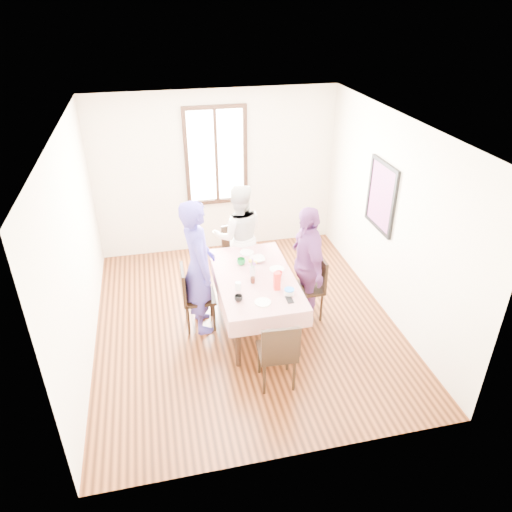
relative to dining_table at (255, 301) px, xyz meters
name	(u,v)px	position (x,y,z in m)	size (l,w,h in m)	color
ground	(245,320)	(-0.12, 0.11, -0.38)	(4.50, 4.50, 0.00)	black
back_wall	(217,173)	(-0.12, 2.36, 0.98)	(4.00, 4.00, 0.00)	beige
right_wall	(391,219)	(1.88, 0.11, 0.98)	(4.50, 4.50, 0.00)	beige
window_frame	(216,156)	(-0.12, 2.34, 1.27)	(1.02, 0.06, 1.62)	black
window_pane	(216,156)	(-0.12, 2.35, 1.27)	(0.90, 0.02, 1.50)	white
art_poster	(382,196)	(1.86, 0.41, 1.18)	(0.04, 0.76, 0.96)	red
dining_table	(255,301)	(0.00, 0.00, 0.00)	(0.87, 1.62, 0.75)	black
tablecloth	(255,277)	(0.00, 0.00, 0.38)	(0.99, 1.74, 0.01)	#630005
chair_left	(199,297)	(-0.73, 0.15, 0.08)	(0.42, 0.42, 0.91)	black
chair_right	(306,288)	(0.73, 0.05, 0.08)	(0.42, 0.42, 0.91)	black
chair_far	(239,256)	(0.00, 1.11, 0.08)	(0.42, 0.42, 0.91)	black
chair_near	(277,351)	(0.00, -1.11, 0.08)	(0.42, 0.42, 0.91)	black
person_left	(198,267)	(-0.71, 0.15, 0.54)	(0.67, 0.44, 1.84)	#403496
person_far	(239,236)	(0.00, 1.09, 0.43)	(0.78, 0.61, 1.61)	silver
person_right	(306,264)	(0.71, 0.05, 0.45)	(0.97, 0.40, 1.66)	#6B3473
mug_black	(238,298)	(-0.31, -0.49, 0.43)	(0.10, 0.10, 0.08)	black
mug_flag	(279,275)	(0.29, -0.09, 0.43)	(0.10, 0.10, 0.09)	red
mug_green	(241,262)	(-0.12, 0.35, 0.43)	(0.12, 0.12, 0.09)	#0C7226
serving_bowl	(258,259)	(0.12, 0.39, 0.41)	(0.20, 0.20, 0.05)	white
juice_carton	(277,281)	(0.20, -0.34, 0.50)	(0.07, 0.07, 0.24)	red
butter_tub	(289,292)	(0.32, -0.48, 0.42)	(0.13, 0.13, 0.06)	white
jam_jar	(253,280)	(-0.06, -0.13, 0.43)	(0.06, 0.06, 0.08)	black
drinking_glass	(238,286)	(-0.27, -0.25, 0.44)	(0.08, 0.08, 0.11)	silver
smartphone	(290,300)	(0.29, -0.60, 0.39)	(0.08, 0.15, 0.01)	black
flower_vase	(253,272)	(-0.03, 0.02, 0.46)	(0.07, 0.07, 0.14)	silver
plate_right	(277,269)	(0.32, 0.11, 0.39)	(0.20, 0.20, 0.01)	white
plate_far	(247,252)	(0.02, 0.65, 0.39)	(0.20, 0.20, 0.01)	white
plate_near	(263,302)	(-0.04, -0.58, 0.39)	(0.20, 0.20, 0.01)	white
butter_lid	(289,289)	(0.32, -0.48, 0.46)	(0.12, 0.12, 0.01)	blue
flower_bunch	(253,264)	(-0.03, 0.02, 0.58)	(0.09, 0.09, 0.10)	yellow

